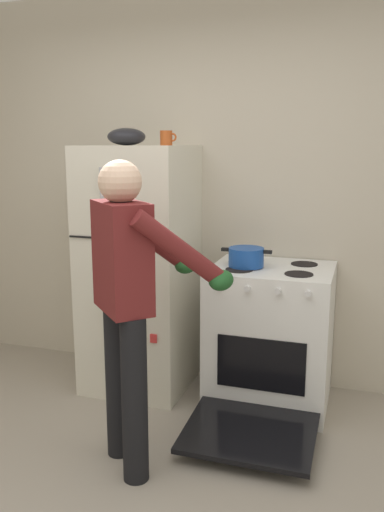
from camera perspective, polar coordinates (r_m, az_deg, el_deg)
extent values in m
cube|color=beige|center=(3.83, 2.79, 6.99)|extent=(6.00, 0.10, 2.70)
cube|color=silver|center=(3.70, -5.51, -1.37)|extent=(0.68, 0.68, 1.66)
cube|color=black|center=(3.34, -7.94, 1.80)|extent=(0.67, 0.01, 0.01)
cylinder|color=#B7B7BC|center=(3.49, -9.10, -7.08)|extent=(0.02, 0.02, 0.60)
cylinder|color=#B7B7BC|center=(3.32, -9.57, 6.61)|extent=(0.02, 0.02, 0.31)
cube|color=red|center=(3.41, -4.11, -8.74)|extent=(0.04, 0.01, 0.06)
cube|color=green|center=(3.40, -8.20, -2.63)|extent=(0.04, 0.01, 0.06)
cube|color=yellow|center=(3.33, -5.15, -3.62)|extent=(0.04, 0.01, 0.06)
cube|color=white|center=(3.56, 8.32, -8.33)|extent=(0.76, 0.64, 0.91)
cube|color=black|center=(3.29, 7.30, -11.39)|extent=(0.53, 0.01, 0.33)
cylinder|color=black|center=(3.32, 5.03, -1.46)|extent=(0.17, 0.17, 0.01)
cylinder|color=black|center=(3.26, 11.28, -1.89)|extent=(0.17, 0.17, 0.01)
cylinder|color=black|center=(3.60, 6.07, -0.46)|extent=(0.17, 0.17, 0.01)
cylinder|color=black|center=(3.54, 11.85, -0.84)|extent=(0.17, 0.17, 0.01)
cylinder|color=silver|center=(3.18, 2.86, -3.23)|extent=(0.04, 0.03, 0.04)
cylinder|color=silver|center=(3.14, 5.87, -3.46)|extent=(0.04, 0.03, 0.04)
cylinder|color=silver|center=(3.11, 9.12, -3.71)|extent=(0.04, 0.03, 0.04)
cylinder|color=silver|center=(3.09, 12.24, -3.93)|extent=(0.04, 0.03, 0.04)
cube|color=black|center=(3.16, 6.13, -18.15)|extent=(0.72, 0.58, 0.06)
cylinder|color=black|center=(2.98, -7.91, -12.92)|extent=(0.13, 0.13, 0.86)
cylinder|color=black|center=(2.76, -6.12, -15.00)|extent=(0.13, 0.13, 0.86)
cube|color=maroon|center=(2.64, -7.43, -0.09)|extent=(0.39, 0.40, 0.54)
sphere|color=beige|center=(2.59, -7.65, 7.82)|extent=(0.21, 0.21, 0.21)
sphere|color=#2A2A2A|center=(2.59, -7.63, 7.01)|extent=(0.15, 0.15, 0.15)
cylinder|color=maroon|center=(2.89, -4.60, 1.99)|extent=(0.42, 0.41, 0.41)
cylinder|color=maroon|center=(2.53, -1.22, 0.62)|extent=(0.42, 0.41, 0.41)
ellipsoid|color=#1E5123|center=(3.01, -0.63, -0.89)|extent=(0.12, 0.18, 0.10)
ellipsoid|color=#1E5123|center=(2.67, 3.11, -2.58)|extent=(0.12, 0.18, 0.10)
cylinder|color=#19479E|center=(3.39, 5.78, -0.12)|extent=(0.22, 0.22, 0.12)
cube|color=black|center=(3.42, 3.56, 0.71)|extent=(0.05, 0.03, 0.02)
cube|color=black|center=(3.36, 8.06, 0.43)|extent=(0.05, 0.03, 0.02)
cylinder|color=#B24C1E|center=(3.58, -2.76, 12.41)|extent=(0.08, 0.08, 0.10)
torus|color=#B24C1E|center=(3.56, -2.08, 12.49)|extent=(0.06, 0.01, 0.06)
ellipsoid|color=black|center=(3.63, -6.97, 12.47)|extent=(0.25, 0.25, 0.11)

